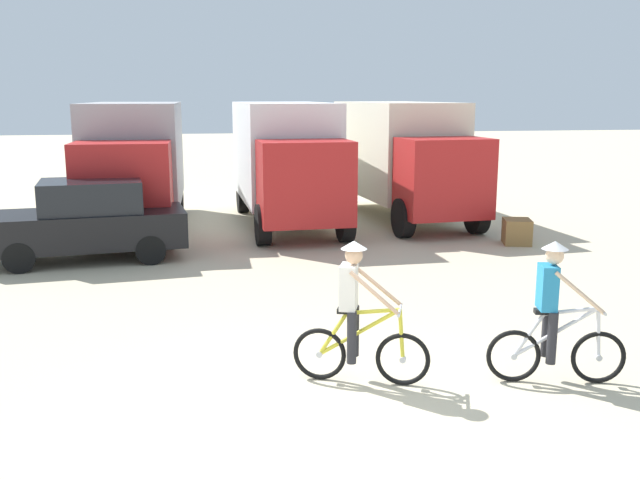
{
  "coord_description": "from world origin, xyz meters",
  "views": [
    {
      "loc": [
        -1.49,
        -7.37,
        3.56
      ],
      "look_at": [
        0.52,
        4.37,
        1.1
      ],
      "focal_mm": 39.54,
      "sensor_mm": 36.0,
      "label": 1
    }
  ],
  "objects_px": {
    "box_truck_avon_van": "(287,157)",
    "box_truck_cream_rv": "(403,154)",
    "box_truck_grey_hauler": "(134,159)",
    "cyclist_orange_shirt": "(356,318)",
    "supply_crate": "(517,232)",
    "sedan_parked": "(88,221)",
    "cyclist_cowboy_hat": "(554,318)"
  },
  "relations": [
    {
      "from": "cyclist_orange_shirt",
      "to": "box_truck_grey_hauler",
      "type": "bearing_deg",
      "value": 107.51
    },
    {
      "from": "cyclist_cowboy_hat",
      "to": "supply_crate",
      "type": "height_order",
      "value": "cyclist_cowboy_hat"
    },
    {
      "from": "box_truck_avon_van",
      "to": "box_truck_cream_rv",
      "type": "height_order",
      "value": "same"
    },
    {
      "from": "box_truck_avon_van",
      "to": "supply_crate",
      "type": "bearing_deg",
      "value": -35.28
    },
    {
      "from": "cyclist_orange_shirt",
      "to": "supply_crate",
      "type": "distance_m",
      "value": 9.47
    },
    {
      "from": "sedan_parked",
      "to": "cyclist_orange_shirt",
      "type": "bearing_deg",
      "value": -60.22
    },
    {
      "from": "box_truck_avon_van",
      "to": "sedan_parked",
      "type": "bearing_deg",
      "value": -142.45
    },
    {
      "from": "box_truck_avon_van",
      "to": "cyclist_cowboy_hat",
      "type": "bearing_deg",
      "value": -80.75
    },
    {
      "from": "sedan_parked",
      "to": "cyclist_orange_shirt",
      "type": "relative_size",
      "value": 2.41
    },
    {
      "from": "sedan_parked",
      "to": "box_truck_grey_hauler",
      "type": "bearing_deg",
      "value": 79.83
    },
    {
      "from": "box_truck_grey_hauler",
      "to": "cyclist_cowboy_hat",
      "type": "xyz_separation_m",
      "value": [
        6.01,
        -11.83,
        -1.03
      ]
    },
    {
      "from": "box_truck_avon_van",
      "to": "sedan_parked",
      "type": "relative_size",
      "value": 1.56
    },
    {
      "from": "box_truck_grey_hauler",
      "to": "box_truck_cream_rv",
      "type": "xyz_separation_m",
      "value": [
        7.57,
        0.19,
        0.0
      ]
    },
    {
      "from": "sedan_parked",
      "to": "supply_crate",
      "type": "bearing_deg",
      "value": 0.27
    },
    {
      "from": "box_truck_avon_van",
      "to": "sedan_parked",
      "type": "distance_m",
      "value": 6.15
    },
    {
      "from": "box_truck_cream_rv",
      "to": "cyclist_cowboy_hat",
      "type": "height_order",
      "value": "box_truck_cream_rv"
    },
    {
      "from": "box_truck_grey_hauler",
      "to": "supply_crate",
      "type": "relative_size",
      "value": 9.38
    },
    {
      "from": "box_truck_avon_van",
      "to": "cyclist_cowboy_hat",
      "type": "relative_size",
      "value": 3.75
    },
    {
      "from": "supply_crate",
      "to": "cyclist_orange_shirt",
      "type": "bearing_deg",
      "value": -126.92
    },
    {
      "from": "box_truck_grey_hauler",
      "to": "supply_crate",
      "type": "distance_m",
      "value": 10.17
    },
    {
      "from": "cyclist_cowboy_hat",
      "to": "box_truck_avon_van",
      "type": "bearing_deg",
      "value": 99.25
    },
    {
      "from": "cyclist_orange_shirt",
      "to": "cyclist_cowboy_hat",
      "type": "bearing_deg",
      "value": -9.89
    },
    {
      "from": "box_truck_grey_hauler",
      "to": "sedan_parked",
      "type": "xyz_separation_m",
      "value": [
        -0.7,
        -3.9,
        -0.99
      ]
    },
    {
      "from": "cyclist_orange_shirt",
      "to": "supply_crate",
      "type": "xyz_separation_m",
      "value": [
        5.68,
        7.56,
        -0.54
      ]
    },
    {
      "from": "box_truck_grey_hauler",
      "to": "cyclist_orange_shirt",
      "type": "height_order",
      "value": "box_truck_grey_hauler"
    },
    {
      "from": "box_truck_cream_rv",
      "to": "cyclist_orange_shirt",
      "type": "relative_size",
      "value": 3.8
    },
    {
      "from": "box_truck_cream_rv",
      "to": "cyclist_orange_shirt",
      "type": "bearing_deg",
      "value": -108.89
    },
    {
      "from": "box_truck_grey_hauler",
      "to": "supply_crate",
      "type": "bearing_deg",
      "value": -22.55
    },
    {
      "from": "box_truck_grey_hauler",
      "to": "supply_crate",
      "type": "xyz_separation_m",
      "value": [
        9.28,
        -3.85,
        -1.57
      ]
    },
    {
      "from": "box_truck_avon_van",
      "to": "box_truck_cream_rv",
      "type": "bearing_deg",
      "value": 6.45
    },
    {
      "from": "box_truck_grey_hauler",
      "to": "box_truck_cream_rv",
      "type": "distance_m",
      "value": 7.57
    },
    {
      "from": "box_truck_avon_van",
      "to": "supply_crate",
      "type": "height_order",
      "value": "box_truck_avon_van"
    }
  ]
}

